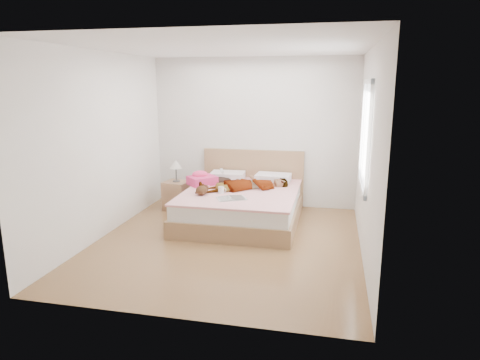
{
  "coord_description": "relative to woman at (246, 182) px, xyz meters",
  "views": [
    {
      "loc": [
        1.37,
        -5.41,
        2.17
      ],
      "look_at": [
        0.0,
        0.85,
        0.7
      ],
      "focal_mm": 32.0,
      "sensor_mm": 36.0,
      "label": 1
    }
  ],
  "objects": [
    {
      "name": "bed",
      "position": [
        -0.04,
        -0.06,
        -0.34
      ],
      "size": [
        1.8,
        2.08,
        1.0
      ],
      "color": "brown",
      "rests_on": "ground"
    },
    {
      "name": "plush_toy",
      "position": [
        -0.56,
        -0.53,
        -0.03
      ],
      "size": [
        0.21,
        0.28,
        0.14
      ],
      "color": "black",
      "rests_on": "bed"
    },
    {
      "name": "towel",
      "position": [
        -0.77,
        0.11,
        -0.01
      ],
      "size": [
        0.55,
        0.55,
        0.23
      ],
      "color": "#EE407D",
      "rests_on": "bed"
    },
    {
      "name": "magazine",
      "position": [
        -0.08,
        -0.66,
        -0.09
      ],
      "size": [
        0.49,
        0.43,
        0.02
      ],
      "color": "silver",
      "rests_on": "bed"
    },
    {
      "name": "phone",
      "position": [
        -0.5,
        0.4,
        0.09
      ],
      "size": [
        0.09,
        0.11,
        0.05
      ],
      "primitive_type": "cube",
      "rotation": [
        0.44,
        0.0,
        0.48
      ],
      "color": "silver",
      "rests_on": "bed"
    },
    {
      "name": "ground",
      "position": [
        -0.04,
        -1.09,
        -0.61
      ],
      "size": [
        4.0,
        4.0,
        0.0
      ],
      "primitive_type": "plane",
      "color": "#4E2F18",
      "rests_on": "ground"
    },
    {
      "name": "nightstand",
      "position": [
        -1.27,
        0.26,
        -0.32
      ],
      "size": [
        0.47,
        0.43,
        0.88
      ],
      "color": "olive",
      "rests_on": "ground"
    },
    {
      "name": "coffee_mug",
      "position": [
        -0.3,
        -0.38,
        -0.05
      ],
      "size": [
        0.14,
        0.1,
        0.1
      ],
      "color": "white",
      "rests_on": "bed"
    },
    {
      "name": "hair",
      "position": [
        -0.57,
        0.45,
        -0.06
      ],
      "size": [
        0.51,
        0.62,
        0.09
      ],
      "primitive_type": "ellipsoid",
      "rotation": [
        0.0,
        0.0,
        -0.04
      ],
      "color": "black",
      "rests_on": "bed"
    },
    {
      "name": "room_shell",
      "position": [
        1.73,
        -0.79,
        0.89
      ],
      "size": [
        4.0,
        4.0,
        4.0
      ],
      "color": "white",
      "rests_on": "ground"
    },
    {
      "name": "woman",
      "position": [
        0.0,
        0.0,
        0.0
      ],
      "size": [
        1.56,
        1.17,
        0.2
      ],
      "primitive_type": "imported",
      "rotation": [
        0.0,
        0.0,
        -1.09
      ],
      "color": "white",
      "rests_on": "bed"
    }
  ]
}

